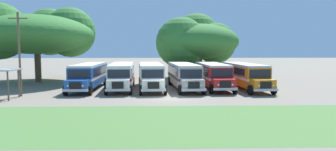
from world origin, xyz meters
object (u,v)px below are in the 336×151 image
Objects in this scene: parked_bus_slot_5 at (244,75)px; broad_shade_tree at (197,41)px; parked_bus_slot_4 at (212,74)px; parked_bus_slot_2 at (151,75)px; parked_bus_slot_1 at (122,75)px; secondary_tree at (37,33)px; parked_bus_slot_3 at (184,75)px; parked_bus_slot_0 at (89,75)px; utility_pole at (19,52)px.

parked_bus_slot_5 is 0.85× the size of broad_shade_tree.
parked_bus_slot_4 is 0.99× the size of parked_bus_slot_5.
parked_bus_slot_2 is 1.00× the size of parked_bus_slot_4.
parked_bus_slot_1 is 0.66× the size of secondary_tree.
parked_bus_slot_1 is at bearing -96.92° from parked_bus_slot_2.
parked_bus_slot_4 is at bearing 88.85° from parked_bus_slot_1.
parked_bus_slot_1 and parked_bus_slot_3 have the same top height.
parked_bus_slot_5 is at bearing -72.63° from broad_shade_tree.
parked_bus_slot_0 is at bearing -90.65° from parked_bus_slot_4.
parked_bus_slot_2 is at bearing -88.57° from parked_bus_slot_4.
parked_bus_slot_4 is at bearing 93.67° from parked_bus_slot_3.
utility_pole is at bearing -45.88° from parked_bus_slot_0.
parked_bus_slot_0 is at bearing -94.29° from parked_bus_slot_2.
parked_bus_slot_5 is (3.53, -0.70, 0.00)m from parked_bus_slot_4.
parked_bus_slot_2 is 18.20m from secondary_tree.
parked_bus_slot_5 is at bearing 89.17° from parked_bus_slot_0.
utility_pole is (3.37, -13.02, -2.35)m from secondary_tree.
broad_shade_tree is at bearing 137.58° from parked_bus_slot_1.
parked_bus_slot_4 is 20.42m from utility_pole.
parked_bus_slot_3 is 0.85× the size of broad_shade_tree.
parked_bus_slot_4 and parked_bus_slot_5 have the same top height.
broad_shade_tree is at bearing 147.31° from parked_bus_slot_2.
secondary_tree is at bearing -168.36° from broad_shade_tree.
secondary_tree is 13.65m from utility_pole.
parked_bus_slot_5 is at bearing 12.32° from utility_pole.
parked_bus_slot_1 and parked_bus_slot_5 have the same top height.
parked_bus_slot_3 is 1.37× the size of utility_pole.
utility_pole is at bearing -75.49° from secondary_tree.
parked_bus_slot_4 is (14.12, 0.52, 0.00)m from parked_bus_slot_0.
utility_pole reaches higher than parked_bus_slot_2.
parked_bus_slot_4 is (3.37, 0.52, 0.00)m from parked_bus_slot_3.
parked_bus_slot_1 is at bearing -129.23° from broad_shade_tree.
parked_bus_slot_0 is 14.13m from parked_bus_slot_4.
broad_shade_tree is at bearing 42.85° from utility_pole.
utility_pole is (-19.00, -17.63, -1.43)m from broad_shade_tree.
secondary_tree is at bearing -110.56° from parked_bus_slot_4.
parked_bus_slot_5 is (6.90, -0.18, 0.00)m from parked_bus_slot_3.
parked_bus_slot_5 is at bearing -16.92° from secondary_tree.
parked_bus_slot_3 is (10.75, 0.00, 0.00)m from parked_bus_slot_0.
parked_bus_slot_5 is at bearing 76.02° from parked_bus_slot_4.
parked_bus_slot_0 is 0.99× the size of parked_bus_slot_5.
broad_shade_tree reaches higher than utility_pole.
parked_bus_slot_1 is 10.77m from utility_pole.
broad_shade_tree is 0.77× the size of secondary_tree.
utility_pole is (-16.05, -5.19, 2.66)m from parked_bus_slot_3.
secondary_tree is (-8.67, 7.83, 5.01)m from parked_bus_slot_0.
parked_bus_slot_0 and parked_bus_slot_3 have the same top height.
parked_bus_slot_0 is at bearing -95.51° from parked_bus_slot_5.
secondary_tree is (-15.64, 7.83, 5.01)m from parked_bus_slot_2.
parked_bus_slot_5 is at bearing 84.79° from parked_bus_slot_2.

